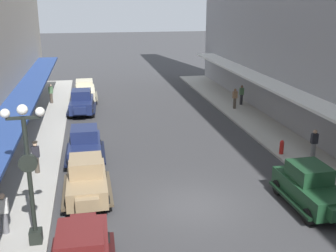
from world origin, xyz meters
TOP-DOWN VIEW (x-y plane):
  - ground_plane at (0.00, 0.00)m, footprint 200.00×200.00m
  - sidewalk_left at (-7.50, 0.00)m, footprint 3.00×60.00m
  - parked_car_0 at (-4.64, 20.43)m, footprint 2.16×4.27m
  - parked_car_1 at (-4.73, -4.05)m, footprint 2.21×4.29m
  - parked_car_2 at (-4.88, 16.34)m, footprint 2.30×4.32m
  - parked_car_3 at (-4.63, 6.25)m, footprint 2.17×4.27m
  - parked_car_4 at (4.86, -1.00)m, footprint 2.19×4.28m
  - parked_car_5 at (-4.55, 1.60)m, footprint 2.16×4.27m
  - lamp_post_with_clock at (-6.40, -1.89)m, footprint 1.42×0.44m
  - fire_hydrant at (6.35, 4.74)m, footprint 0.24×0.24m
  - pedestrian_0 at (7.79, 3.83)m, footprint 0.36×0.24m
  - pedestrian_1 at (8.21, 16.10)m, footprint 0.36×0.24m
  - pedestrian_2 at (-7.04, 4.62)m, footprint 0.36×0.28m
  - pedestrian_3 at (7.22, 14.97)m, footprint 0.36×0.24m
  - pedestrian_4 at (-7.59, -1.02)m, footprint 0.36×0.24m
  - pedestrian_5 at (-7.45, 19.63)m, footprint 0.36×0.24m

SIDE VIEW (x-z plane):
  - ground_plane at x=0.00m, z-range 0.00..0.00m
  - sidewalk_left at x=-7.50m, z-range 0.00..0.15m
  - fire_hydrant at x=6.35m, z-range 0.15..0.97m
  - parked_car_0 at x=-4.64m, z-range 0.02..1.86m
  - parked_car_1 at x=-4.73m, z-range 0.02..1.86m
  - parked_car_2 at x=-4.88m, z-range 0.02..1.86m
  - parked_car_3 at x=-4.63m, z-range 0.02..1.86m
  - parked_car_4 at x=4.86m, z-range 0.02..1.86m
  - parked_car_5 at x=-4.55m, z-range 0.02..1.86m
  - pedestrian_0 at x=7.79m, z-range 0.17..1.81m
  - pedestrian_1 at x=8.21m, z-range 0.17..1.81m
  - pedestrian_3 at x=7.22m, z-range 0.17..1.81m
  - pedestrian_4 at x=-7.59m, z-range 0.17..1.81m
  - pedestrian_5 at x=-7.45m, z-range 0.17..1.81m
  - pedestrian_2 at x=-7.04m, z-range 0.18..1.85m
  - lamp_post_with_clock at x=-6.40m, z-range 0.41..5.57m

